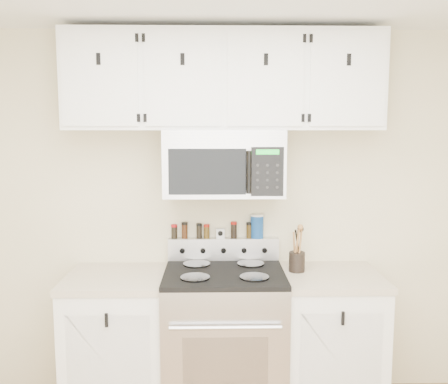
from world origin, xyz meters
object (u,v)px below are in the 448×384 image
(salt_canister, at_px, (257,226))
(range, at_px, (224,340))
(utensil_crock, at_px, (297,260))
(microwave, at_px, (224,163))

(salt_canister, bearing_deg, range, -129.37)
(range, distance_m, utensil_crock, 0.70)
(microwave, xyz_separation_m, salt_canister, (0.23, 0.16, -0.45))
(microwave, height_order, salt_canister, microwave)
(range, bearing_deg, salt_canister, 50.63)
(microwave, relative_size, salt_canister, 4.61)
(range, height_order, utensil_crock, utensil_crock)
(microwave, xyz_separation_m, utensil_crock, (0.48, -0.04, -0.63))
(microwave, distance_m, utensil_crock, 0.79)
(salt_canister, bearing_deg, microwave, -146.06)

